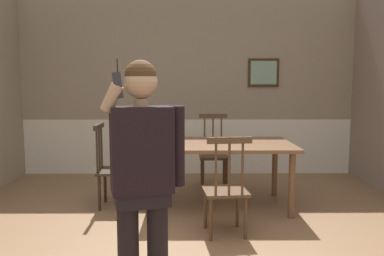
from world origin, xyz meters
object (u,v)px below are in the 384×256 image
at_px(chair_near_window, 113,168).
at_px(person_figure, 143,170).
at_px(chair_at_table_head, 226,189).
at_px(dining_table, 219,150).
at_px(chair_by_doorway, 214,153).

bearing_deg(chair_near_window, person_figure, 14.89).
bearing_deg(chair_at_table_head, dining_table, 84.06).
bearing_deg(chair_near_window, chair_at_table_head, 53.04).
bearing_deg(chair_near_window, dining_table, 89.12).
relative_size(dining_table, person_figure, 1.07).
bearing_deg(person_figure, chair_by_doorway, -117.35).
distance_m(chair_near_window, chair_at_table_head, 1.57).
xyz_separation_m(chair_by_doorway, person_figure, (-0.65, -3.09, 0.45)).
bearing_deg(person_figure, dining_table, -122.18).
height_order(dining_table, chair_near_window, chair_near_window).
distance_m(chair_near_window, chair_by_doorway, 1.56).
xyz_separation_m(chair_by_doorway, chair_at_table_head, (0.01, -1.85, -0.01)).
bearing_deg(chair_by_doorway, dining_table, 89.07).
relative_size(chair_near_window, chair_by_doorway, 0.97).
xyz_separation_m(chair_near_window, person_figure, (0.61, -2.17, 0.46)).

